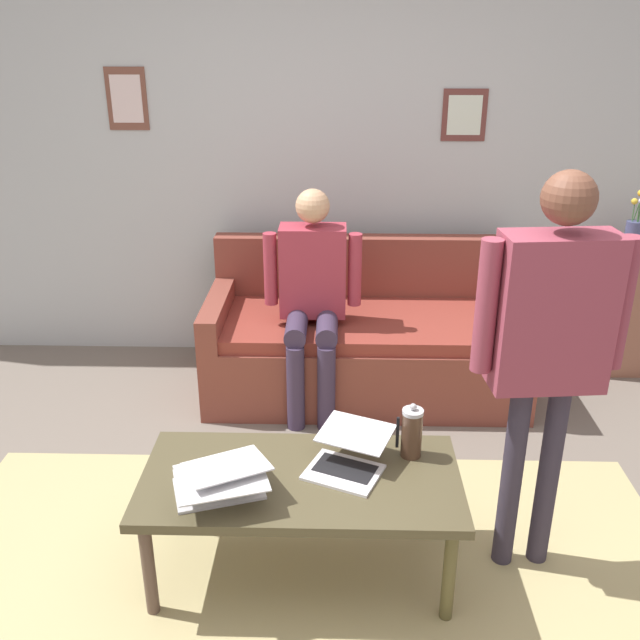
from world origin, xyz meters
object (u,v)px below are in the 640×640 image
at_px(flower_vase, 633,232).
at_px(person_seated, 312,289).
at_px(laptop_center, 220,486).
at_px(side_shelf, 619,311).
at_px(couch, 365,341).
at_px(person_standing, 550,332).
at_px(laptop_right, 220,471).
at_px(french_press, 412,432).
at_px(coffee_table, 301,486).
at_px(laptop_left, 348,458).

height_order(flower_vase, person_seated, person_seated).
xyz_separation_m(laptop_center, side_shelf, (-2.25, -2.06, -0.11)).
distance_m(couch, person_standing, 1.82).
bearing_deg(laptop_right, couch, -110.28).
bearing_deg(french_press, person_seated, -70.12).
xyz_separation_m(coffee_table, french_press, (-0.44, -0.16, 0.16)).
bearing_deg(laptop_center, person_seated, -100.85).
relative_size(french_press, flower_vase, 0.64).
distance_m(coffee_table, laptop_right, 0.33).
bearing_deg(couch, coffee_table, 79.26).
bearing_deg(laptop_left, person_seated, -81.96).
relative_size(laptop_center, side_shelf, 0.51).
bearing_deg(person_seated, side_shelf, -164.74).
bearing_deg(side_shelf, french_press, 49.64).
bearing_deg(laptop_right, french_press, -165.05).
relative_size(couch, person_standing, 1.14).
bearing_deg(couch, flower_vase, -169.40).
height_order(coffee_table, person_seated, person_seated).
height_order(laptop_left, french_press, french_press).
relative_size(coffee_table, person_standing, 0.76).
bearing_deg(laptop_left, side_shelf, -133.41).
xyz_separation_m(laptop_left, laptop_right, (0.49, 0.11, 0.00)).
bearing_deg(side_shelf, laptop_right, 41.14).
xyz_separation_m(coffee_table, laptop_left, (-0.18, -0.06, 0.09)).
height_order(laptop_right, flower_vase, flower_vase).
xyz_separation_m(couch, side_shelf, (-1.64, -0.31, 0.10)).
bearing_deg(coffee_table, flower_vase, -135.31).
relative_size(laptop_right, side_shelf, 0.57).
height_order(laptop_center, laptop_right, laptop_right).
distance_m(laptop_left, laptop_right, 0.50).
xyz_separation_m(side_shelf, person_seated, (1.96, 0.53, 0.33)).
distance_m(laptop_left, side_shelf, 2.57).
distance_m(couch, laptop_center, 1.87).
distance_m(laptop_center, flower_vase, 3.08).
relative_size(flower_vase, person_standing, 0.23).
xyz_separation_m(french_press, flower_vase, (-1.51, -1.77, 0.35)).
relative_size(coffee_table, laptop_center, 3.09).
distance_m(french_press, side_shelf, 2.33).
relative_size(french_press, person_standing, 0.15).
bearing_deg(french_press, laptop_left, 20.04).
height_order(laptop_center, french_press, french_press).
bearing_deg(flower_vase, laptop_center, 42.52).
relative_size(side_shelf, person_seated, 0.63).
bearing_deg(couch, person_standing, 111.80).
xyz_separation_m(laptop_left, person_standing, (-0.74, -0.02, 0.55)).
distance_m(laptop_right, french_press, 0.78).
distance_m(couch, side_shelf, 1.67).
relative_size(laptop_left, laptop_center, 1.04).
distance_m(couch, coffee_table, 1.66).
bearing_deg(flower_vase, french_press, 49.63).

